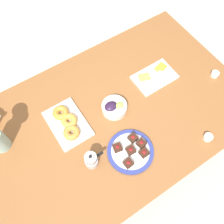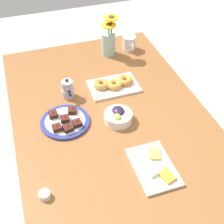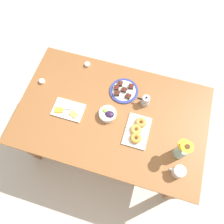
% 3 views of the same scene
% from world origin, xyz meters
% --- Properties ---
extents(ground_plane, '(6.00, 6.00, 0.00)m').
position_xyz_m(ground_plane, '(0.00, 0.00, 0.00)').
color(ground_plane, beige).
extents(dining_table, '(1.60, 1.00, 0.74)m').
position_xyz_m(dining_table, '(0.00, 0.00, 0.65)').
color(dining_table, brown).
rests_on(dining_table, ground_plane).
extents(grape_bowl, '(0.14, 0.14, 0.07)m').
position_xyz_m(grape_bowl, '(0.03, 0.02, 0.77)').
color(grape_bowl, white).
rests_on(grape_bowl, dining_table).
extents(cheese_platter, '(0.26, 0.17, 0.03)m').
position_xyz_m(cheese_platter, '(0.37, 0.07, 0.75)').
color(cheese_platter, white).
rests_on(cheese_platter, dining_table).
extents(croissant_platter, '(0.19, 0.28, 0.05)m').
position_xyz_m(croissant_platter, '(-0.24, 0.09, 0.76)').
color(croissant_platter, white).
rests_on(croissant_platter, dining_table).
extents(jam_cup_honey, '(0.05, 0.05, 0.03)m').
position_xyz_m(jam_cup_honey, '(0.69, -0.12, 0.76)').
color(jam_cup_honey, white).
rests_on(jam_cup_honey, dining_table).
extents(jam_cup_berry, '(0.05, 0.05, 0.03)m').
position_xyz_m(jam_cup_berry, '(0.36, -0.41, 0.76)').
color(jam_cup_berry, white).
rests_on(jam_cup_berry, dining_table).
extents(dessert_plate, '(0.25, 0.25, 0.05)m').
position_xyz_m(dessert_plate, '(-0.04, -0.24, 0.75)').
color(dessert_plate, navy).
rests_on(dessert_plate, dining_table).
extents(moka_pot, '(0.11, 0.07, 0.12)m').
position_xyz_m(moka_pot, '(-0.24, -0.18, 0.79)').
color(moka_pot, '#B7B7BC').
rests_on(moka_pot, dining_table).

